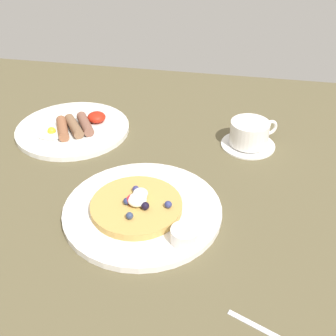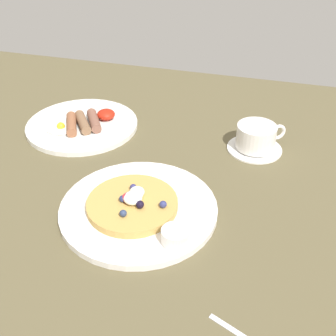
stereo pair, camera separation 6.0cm
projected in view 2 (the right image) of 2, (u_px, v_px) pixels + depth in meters
ground_plane at (139, 199)px, 84.23cm from camera, size 161.52×129.48×3.00cm
pancake_plate at (139, 209)px, 78.36cm from camera, size 29.54×29.54×1.31cm
pancake_with_berries at (133, 203)px, 77.18cm from camera, size 16.94×16.94×3.52cm
syrup_ramekin at (175, 236)px, 69.45cm from camera, size 4.71×4.71×2.70cm
breakfast_plate at (82, 125)px, 104.95cm from camera, size 27.65×27.65×1.23cm
fried_breakfast at (85, 121)px, 102.96cm from camera, size 14.59×13.76×2.70cm
coffee_saucer at (254, 148)px, 96.47cm from camera, size 12.56×12.56×0.79cm
coffee_cup at (257, 136)px, 94.69cm from camera, size 10.95×8.93×5.38cm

